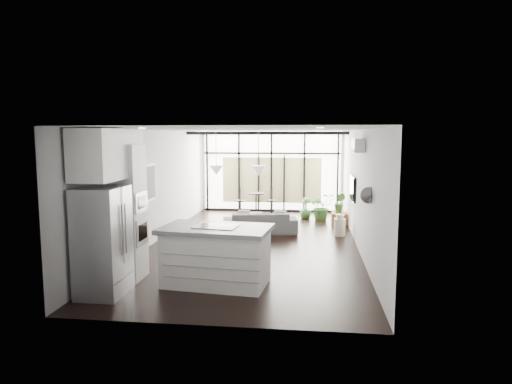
% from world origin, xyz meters
% --- Properties ---
extents(floor, '(5.00, 10.00, 0.00)m').
position_xyz_m(floor, '(0.00, 0.00, 0.00)').
color(floor, black).
rests_on(floor, ground).
extents(ceiling, '(5.00, 10.00, 0.00)m').
position_xyz_m(ceiling, '(0.00, 0.00, 2.80)').
color(ceiling, silver).
rests_on(ceiling, ground).
extents(wall_left, '(0.02, 10.00, 2.80)m').
position_xyz_m(wall_left, '(-2.50, 0.00, 1.40)').
color(wall_left, silver).
rests_on(wall_left, ground).
extents(wall_right, '(0.02, 10.00, 2.80)m').
position_xyz_m(wall_right, '(2.50, 0.00, 1.40)').
color(wall_right, silver).
rests_on(wall_right, ground).
extents(wall_back, '(5.00, 0.02, 2.80)m').
position_xyz_m(wall_back, '(0.00, 5.00, 1.40)').
color(wall_back, silver).
rests_on(wall_back, ground).
extents(wall_front, '(5.00, 0.02, 2.80)m').
position_xyz_m(wall_front, '(0.00, -5.00, 1.40)').
color(wall_front, silver).
rests_on(wall_front, ground).
extents(glazing, '(5.00, 0.20, 2.80)m').
position_xyz_m(glazing, '(0.00, 4.88, 1.40)').
color(glazing, black).
rests_on(glazing, ground).
extents(skylight, '(4.70, 1.90, 0.06)m').
position_xyz_m(skylight, '(0.00, 4.00, 2.77)').
color(skylight, silver).
rests_on(skylight, ceiling).
extents(neighbour_building, '(3.50, 0.02, 1.60)m').
position_xyz_m(neighbour_building, '(0.00, 4.95, 1.10)').
color(neighbour_building, beige).
rests_on(neighbour_building, ground).
extents(island, '(2.04, 1.35, 1.05)m').
position_xyz_m(island, '(-0.30, -3.20, 0.53)').
color(island, white).
rests_on(island, floor).
extents(cooktop, '(0.80, 0.58, 0.01)m').
position_xyz_m(cooktop, '(-0.30, -3.20, 1.06)').
color(cooktop, black).
rests_on(cooktop, island).
extents(fridge, '(0.71, 0.88, 1.82)m').
position_xyz_m(fridge, '(-2.07, -3.95, 0.91)').
color(fridge, '#A6A7AB').
rests_on(fridge, floor).
extents(appliance_column, '(0.65, 0.68, 2.50)m').
position_xyz_m(appliance_column, '(-2.06, -3.05, 1.25)').
color(appliance_column, white).
rests_on(appliance_column, floor).
extents(upper_cabinets, '(0.62, 1.75, 0.86)m').
position_xyz_m(upper_cabinets, '(-2.12, -3.50, 2.35)').
color(upper_cabinets, white).
rests_on(upper_cabinets, wall_left).
extents(pendant_left, '(0.26, 0.26, 0.18)m').
position_xyz_m(pendant_left, '(-0.40, -2.65, 2.02)').
color(pendant_left, silver).
rests_on(pendant_left, ceiling).
extents(pendant_right, '(0.26, 0.26, 0.18)m').
position_xyz_m(pendant_right, '(0.40, -2.65, 2.02)').
color(pendant_right, silver).
rests_on(pendant_right, ceiling).
extents(sofa, '(2.08, 0.93, 0.79)m').
position_xyz_m(sofa, '(0.00, 1.21, 0.39)').
color(sofa, '#4F4F51').
rests_on(sofa, floor).
extents(console_bench, '(1.30, 0.50, 0.41)m').
position_xyz_m(console_bench, '(-0.38, 0.09, 0.20)').
color(console_bench, brown).
rests_on(console_bench, floor).
extents(pouf, '(0.59, 0.59, 0.38)m').
position_xyz_m(pouf, '(-0.24, 2.20, 0.19)').
color(pouf, beige).
rests_on(pouf, floor).
extents(crate, '(0.47, 0.47, 0.35)m').
position_xyz_m(crate, '(2.25, 2.73, 0.18)').
color(crate, brown).
rests_on(crate, floor).
extents(plant_tall, '(1.04, 1.08, 0.66)m').
position_xyz_m(plant_tall, '(1.73, 3.40, 0.33)').
color(plant_tall, '#336128').
rests_on(plant_tall, floor).
extents(plant_med, '(0.66, 0.78, 0.38)m').
position_xyz_m(plant_med, '(1.22, 3.60, 0.19)').
color(plant_med, '#336128').
rests_on(plant_med, floor).
extents(plant_crate, '(0.49, 0.68, 0.27)m').
position_xyz_m(plant_crate, '(2.25, 2.73, 0.49)').
color(plant_crate, '#336128').
rests_on(plant_crate, crate).
extents(milk_can, '(0.32, 0.32, 0.58)m').
position_xyz_m(milk_can, '(2.15, 1.11, 0.29)').
color(milk_can, silver).
rests_on(milk_can, floor).
extents(bistro_set, '(1.51, 0.81, 0.69)m').
position_xyz_m(bistro_set, '(-0.48, 4.35, 0.34)').
color(bistro_set, black).
rests_on(bistro_set, floor).
extents(tv, '(0.05, 1.10, 0.65)m').
position_xyz_m(tv, '(2.46, 1.00, 1.30)').
color(tv, black).
rests_on(tv, wall_right).
extents(ac_unit, '(0.22, 0.90, 0.30)m').
position_xyz_m(ac_unit, '(2.38, -0.80, 2.45)').
color(ac_unit, white).
rests_on(ac_unit, wall_right).
extents(framed_art, '(0.04, 0.70, 0.90)m').
position_xyz_m(framed_art, '(-2.47, -0.50, 1.55)').
color(framed_art, black).
rests_on(framed_art, wall_left).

